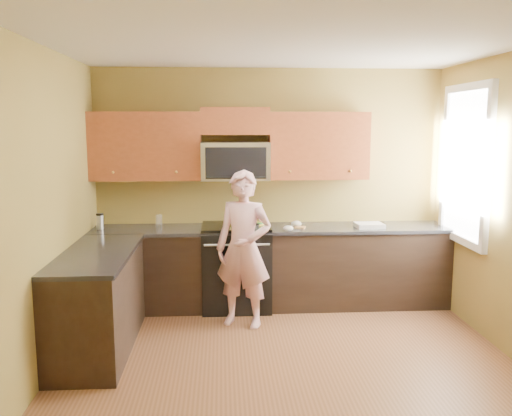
{
  "coord_description": "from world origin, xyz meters",
  "views": [
    {
      "loc": [
        -0.55,
        -4.23,
        2.06
      ],
      "look_at": [
        -0.2,
        1.3,
        1.2
      ],
      "focal_mm": 37.68,
      "sensor_mm": 36.0,
      "label": 1
    }
  ],
  "objects": [
    {
      "name": "travel_mug",
      "position": [
        -1.9,
        1.7,
        0.92
      ],
      "size": [
        0.11,
        0.11,
        0.17
      ],
      "primitive_type": null,
      "rotation": [
        0.0,
        0.0,
        0.36
      ],
      "color": "silver",
      "rests_on": "countertop_back"
    },
    {
      "name": "woman",
      "position": [
        -0.34,
        1.12,
        0.8
      ],
      "size": [
        0.69,
        0.57,
        1.61
      ],
      "primitive_type": "imported",
      "rotation": [
        0.0,
        0.0,
        -0.37
      ],
      "color": "#E57285",
      "rests_on": "floor"
    },
    {
      "name": "floor",
      "position": [
        0.0,
        0.0,
        0.0
      ],
      "size": [
        4.0,
        4.0,
        0.0
      ],
      "primitive_type": "plane",
      "color": "brown",
      "rests_on": "ground"
    },
    {
      "name": "window",
      "position": [
        1.98,
        1.2,
        1.65
      ],
      "size": [
        0.06,
        1.06,
        1.66
      ],
      "primitive_type": null,
      "color": "white",
      "rests_on": "wall_right"
    },
    {
      "name": "toast_slice",
      "position": [
        0.31,
        1.61,
        0.93
      ],
      "size": [
        0.14,
        0.14,
        0.01
      ],
      "primitive_type": "cube",
      "rotation": [
        0.0,
        0.0,
        -0.36
      ],
      "color": "#B27F47",
      "rests_on": "countertop_back"
    },
    {
      "name": "napkin_a",
      "position": [
        0.16,
        1.45,
        0.95
      ],
      "size": [
        0.14,
        0.14,
        0.06
      ],
      "primitive_type": "ellipsoid",
      "rotation": [
        0.0,
        0.0,
        0.27
      ],
      "color": "silver",
      "rests_on": "countertop_back"
    },
    {
      "name": "wall_back",
      "position": [
        0.0,
        2.0,
        1.35
      ],
      "size": [
        4.0,
        0.0,
        4.0
      ],
      "primitive_type": "plane",
      "rotation": [
        1.57,
        0.0,
        0.0
      ],
      "color": "olive",
      "rests_on": "ground"
    },
    {
      "name": "dish_towel",
      "position": [
        1.09,
        1.6,
        0.95
      ],
      "size": [
        0.31,
        0.25,
        0.05
      ],
      "primitive_type": "cube",
      "rotation": [
        0.0,
        0.0,
        0.04
      ],
      "color": "white",
      "rests_on": "countertop_back"
    },
    {
      "name": "countertop_left",
      "position": [
        -1.69,
        0.6,
        0.9
      ],
      "size": [
        0.62,
        1.6,
        0.04
      ],
      "primitive_type": "cube",
      "color": "black",
      "rests_on": "cabinet_left_run"
    },
    {
      "name": "stove",
      "position": [
        -0.4,
        1.68,
        0.47
      ],
      "size": [
        0.76,
        0.65,
        0.95
      ],
      "primitive_type": null,
      "color": "black",
      "rests_on": "floor"
    },
    {
      "name": "upper_cab_left",
      "position": [
        -1.39,
        1.83,
        1.45
      ],
      "size": [
        1.22,
        0.33,
        0.75
      ],
      "primitive_type": null,
      "color": "brown",
      "rests_on": "wall_back"
    },
    {
      "name": "frying_pan",
      "position": [
        -0.29,
        1.42,
        0.95
      ],
      "size": [
        0.27,
        0.46,
        0.06
      ],
      "primitive_type": null,
      "rotation": [
        0.0,
        0.0,
        0.03
      ],
      "color": "black",
      "rests_on": "stove"
    },
    {
      "name": "napkin_b",
      "position": [
        0.28,
        1.7,
        0.95
      ],
      "size": [
        0.15,
        0.16,
        0.07
      ],
      "primitive_type": "ellipsoid",
      "rotation": [
        0.0,
        0.0,
        0.29
      ],
      "color": "silver",
      "rests_on": "countertop_back"
    },
    {
      "name": "wall_left",
      "position": [
        -2.0,
        0.0,
        1.35
      ],
      "size": [
        0.0,
        4.0,
        4.0
      ],
      "primitive_type": "plane",
      "rotation": [
        1.57,
        0.0,
        1.57
      ],
      "color": "olive",
      "rests_on": "ground"
    },
    {
      "name": "countertop_back",
      "position": [
        0.0,
        1.69,
        0.9
      ],
      "size": [
        4.0,
        0.62,
        0.04
      ],
      "primitive_type": "cube",
      "color": "black",
      "rests_on": "cabinet_back_run"
    },
    {
      "name": "cabinet_left_run",
      "position": [
        -1.7,
        0.6,
        0.44
      ],
      "size": [
        0.6,
        1.6,
        0.88
      ],
      "primitive_type": "cube",
      "color": "black",
      "rests_on": "floor"
    },
    {
      "name": "upper_cab_right",
      "position": [
        0.54,
        1.83,
        1.45
      ],
      "size": [
        1.12,
        0.33,
        0.75
      ],
      "primitive_type": null,
      "color": "brown",
      "rests_on": "wall_back"
    },
    {
      "name": "butter_tub",
      "position": [
        -0.14,
        1.67,
        0.92
      ],
      "size": [
        0.15,
        0.15,
        0.08
      ],
      "primitive_type": null,
      "rotation": [
        0.0,
        0.0,
        -0.3
      ],
      "color": "yellow",
      "rests_on": "countertop_back"
    },
    {
      "name": "upper_cab_over_mw",
      "position": [
        -0.4,
        1.83,
        2.1
      ],
      "size": [
        0.76,
        0.33,
        0.3
      ],
      "primitive_type": "cube",
      "color": "brown",
      "rests_on": "wall_back"
    },
    {
      "name": "ceiling",
      "position": [
        0.0,
        0.0,
        2.7
      ],
      "size": [
        4.0,
        4.0,
        0.0
      ],
      "primitive_type": "plane",
      "rotation": [
        3.14,
        0.0,
        0.0
      ],
      "color": "white",
      "rests_on": "ground"
    },
    {
      "name": "cabinet_back_run",
      "position": [
        0.0,
        1.7,
        0.44
      ],
      "size": [
        4.0,
        0.6,
        0.88
      ],
      "primitive_type": "cube",
      "color": "black",
      "rests_on": "floor"
    },
    {
      "name": "glass_a",
      "position": [
        -1.28,
        1.9,
        0.98
      ],
      "size": [
        0.08,
        0.08,
        0.12
      ],
      "primitive_type": "cylinder",
      "rotation": [
        0.0,
        0.0,
        -0.12
      ],
      "color": "silver",
      "rests_on": "countertop_back"
    },
    {
      "name": "microwave",
      "position": [
        -0.4,
        1.8,
        1.45
      ],
      "size": [
        0.76,
        0.4,
        0.42
      ],
      "primitive_type": null,
      "color": "silver",
      "rests_on": "wall_back"
    },
    {
      "name": "wall_front",
      "position": [
        0.0,
        -2.0,
        1.35
      ],
      "size": [
        4.0,
        0.0,
        4.0
      ],
      "primitive_type": "plane",
      "rotation": [
        -1.57,
        0.0,
        0.0
      ],
      "color": "olive",
      "rests_on": "ground"
    }
  ]
}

